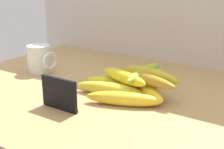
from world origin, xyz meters
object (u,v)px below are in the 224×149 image
Objects in this scene: banana_2 at (110,89)px; banana_3 at (117,83)px; banana_1 at (144,88)px; banana_6 at (151,75)px; banana_8 at (123,77)px; banana_0 at (124,99)px; chalkboard_sign at (59,95)px; banana_5 at (126,88)px; banana_7 at (144,78)px; banana_4 at (146,84)px; coffee_mug at (40,59)px; banana_9 at (145,72)px.

banana_3 is (-1.00, 5.41, -0.04)cm from banana_2.
banana_1 is 4.48cm from banana_6.
banana_3 is 1.17× the size of banana_8.
banana_8 reaches higher than banana_0.
chalkboard_sign is 26.31cm from banana_6.
banana_5 is 0.90× the size of banana_6.
chalkboard_sign reaches higher than banana_0.
banana_7 reaches higher than banana_3.
banana_8 is (-4.06, -6.41, 3.12)cm from banana_4.
banana_3 is at bearing 172.02° from banana_7.
banana_4 is at bearing 6.38° from coffee_mug.
banana_9 reaches higher than banana_4.
banana_0 is 7.90cm from banana_2.
banana_7 is 1.22× the size of banana_8.
banana_4 is (7.60, 4.12, 0.07)cm from banana_3.
banana_1 is at bearing 0.68° from banana_3.
banana_0 is 12.96cm from banana_9.
banana_7 reaches higher than banana_5.
coffee_mug is 0.49× the size of banana_4.
banana_9 is (6.50, 8.65, 3.76)cm from banana_2.
banana_9 is at bearing 23.35° from banana_3.
banana_4 is 1.20× the size of banana_5.
banana_2 is at bearing -143.88° from banana_6.
coffee_mug is 40.88cm from banana_1.
banana_2 is 1.12× the size of banana_6.
banana_1 is at bearing 23.78° from banana_8.
banana_7 is at bearing -1.51° from coffee_mug.
banana_7 is 1.02× the size of banana_9.
banana_8 reaches higher than banana_2.
banana_0 is 8.88cm from banana_7.
banana_8 is (-5.44, -2.40, 3.01)cm from banana_1.
chalkboard_sign is 19.55cm from banana_8.
banana_0 is 0.99× the size of banana_1.
banana_1 reaches higher than banana_3.
banana_1 is 1.04× the size of banana_4.
banana_9 reaches higher than banana_2.
banana_0 is at bearing -57.04° from banana_8.
banana_2 is (-6.97, 3.72, 0.06)cm from banana_0.
banana_9 is at bearing 117.43° from banana_7.
banana_1 reaches higher than banana_2.
coffee_mug is at bearing 178.26° from banana_5.
coffee_mug is 0.56× the size of banana_8.
coffee_mug reaches higher than banana_7.
banana_2 and banana_4 have the same top height.
banana_1 is 6.66cm from banana_8.
banana_0 and banana_3 have the same top height.
banana_1 is at bearing 83.81° from banana_0.
banana_1 is 1.00× the size of banana_9.
chalkboard_sign is 0.64× the size of banana_8.
banana_8 is at bearing 122.96° from banana_0.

